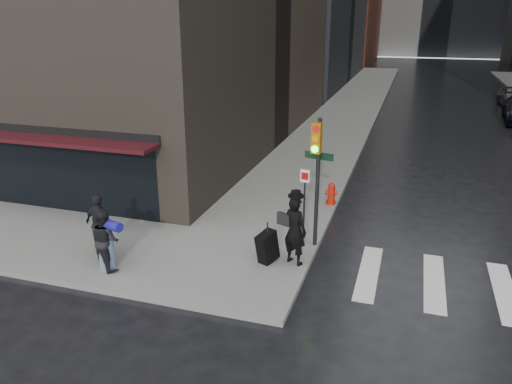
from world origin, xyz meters
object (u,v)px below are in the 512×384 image
man_overcoat (289,233)px  fire_hydrant (331,194)px  traffic_light (316,166)px  man_greycoat (100,225)px  man_jeans (105,239)px

man_overcoat → fire_hydrant: (0.34, 4.59, -0.51)m
traffic_light → fire_hydrant: bearing=101.7°
traffic_light → man_greycoat: bearing=-146.6°
man_greycoat → man_jeans: bearing=146.8°
man_greycoat → traffic_light: traffic_light is taller
man_jeans → fire_hydrant: (4.67, 6.27, -0.46)m
man_overcoat → fire_hydrant: bearing=-70.9°
man_greycoat → fire_hydrant: man_greycoat is taller
fire_hydrant → man_overcoat: bearing=-94.2°
man_jeans → traffic_light: 5.73m
traffic_light → man_overcoat: bearing=-97.3°
man_greycoat → traffic_light: bearing=-142.7°
man_greycoat → fire_hydrant: (5.27, 5.60, -0.51)m
man_overcoat → man_greycoat: (-4.93, -1.01, -0.01)m
man_jeans → man_greycoat: 0.90m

